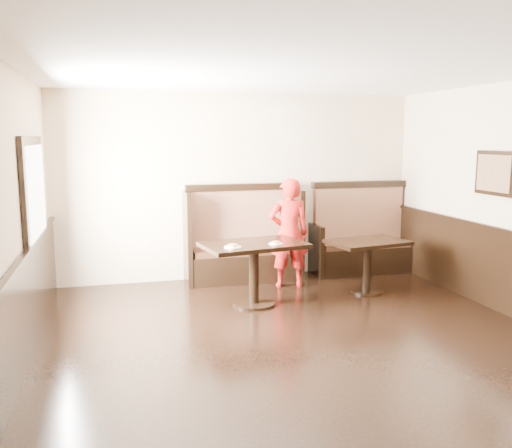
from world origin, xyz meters
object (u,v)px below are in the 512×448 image
object	(u,v)px
booth_main	(243,245)
table_main	(254,258)
table_neighbor	(367,254)
booth_neighbor	(361,242)
child	(289,233)

from	to	relation	value
booth_main	table_main	size ratio (longest dim) A/B	1.26
booth_main	table_neighbor	world-z (taller)	booth_main
booth_neighbor	table_main	size ratio (longest dim) A/B	1.18
table_main	table_neighbor	distance (m)	1.69
booth_main	child	world-z (taller)	child
booth_neighbor	table_neighbor	xyz separation A→B (m)	(-0.43, -1.10, 0.06)
booth_neighbor	child	world-z (taller)	child
table_main	child	size ratio (longest dim) A/B	0.89
table_main	child	world-z (taller)	child
table_main	table_neighbor	size ratio (longest dim) A/B	1.21
booth_main	table_neighbor	xyz separation A→B (m)	(1.52, -1.10, 0.02)
booth_neighbor	table_main	distance (m)	2.47
booth_main	booth_neighbor	size ratio (longest dim) A/B	1.06
booth_main	table_neighbor	distance (m)	1.87
booth_neighbor	booth_main	bearing A→B (deg)	179.95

